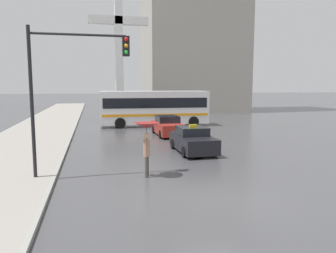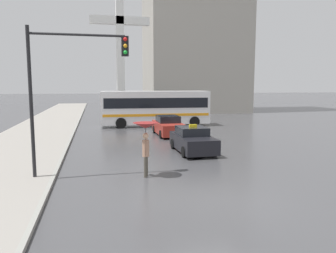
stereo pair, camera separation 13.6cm
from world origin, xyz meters
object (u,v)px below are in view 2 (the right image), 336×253
(taxi, at_px, (193,140))
(city_bus, at_px, (155,107))
(traffic_light, at_px, (70,74))
(monument_cross, at_px, (120,42))
(pedestrian_with_umbrella, at_px, (146,133))
(sedan_red, at_px, (168,126))

(taxi, relative_size, city_bus, 0.40)
(traffic_light, bearing_deg, monument_cross, 81.19)
(traffic_light, bearing_deg, city_bus, 68.62)
(taxi, bearing_deg, pedestrian_with_umbrella, 52.94)
(city_bus, height_order, traffic_light, traffic_light)
(sedan_red, height_order, pedestrian_with_umbrella, pedestrian_with_umbrella)
(monument_cross, bearing_deg, taxi, -83.99)
(pedestrian_with_umbrella, bearing_deg, traffic_light, 102.88)
(taxi, relative_size, traffic_light, 0.67)
(sedan_red, bearing_deg, monument_cross, -81.22)
(monument_cross, bearing_deg, pedestrian_with_umbrella, -92.32)
(sedan_red, height_order, monument_cross, monument_cross)
(sedan_red, xyz_separation_m, traffic_light, (-6.42, -10.63, 3.55))
(sedan_red, bearing_deg, pedestrian_with_umbrella, 72.74)
(city_bus, bearing_deg, monument_cross, -163.69)
(pedestrian_with_umbrella, relative_size, monument_cross, 0.15)
(city_bus, distance_m, monument_cross, 12.17)
(taxi, distance_m, sedan_red, 6.62)
(monument_cross, bearing_deg, sedan_red, -81.22)
(taxi, xyz_separation_m, sedan_red, (0.06, 6.62, 0.01))
(traffic_light, xyz_separation_m, monument_cross, (4.04, 26.06, 4.70))
(taxi, distance_m, traffic_light, 8.32)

